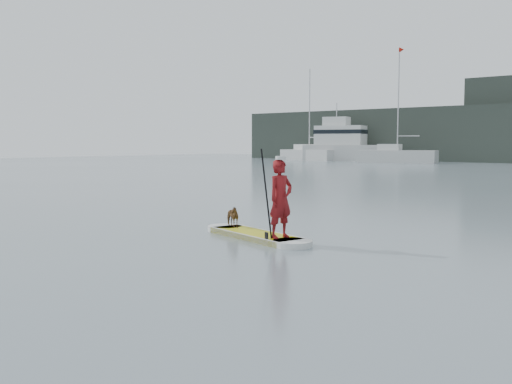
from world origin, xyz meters
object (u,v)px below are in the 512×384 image
Objects in this scene: sailboat_a at (309,154)px; sailboat_b at (397,155)px; dog at (231,216)px; paddleboard at (256,235)px; motor_yacht_b at (345,144)px; paddler at (281,199)px.

sailboat_b reaches higher than sailboat_a.
dog is 54.79m from sailboat_a.
dog is at bearing 180.00° from paddleboard.
paddleboard is 1.03m from dog.
sailboat_a is (-28.62, 46.72, 0.38)m from dog.
sailboat_b reaches higher than dog.
motor_yacht_b is at bearing 48.83° from dog.
paddler is at bearing -83.98° from dog.
paddler is 0.14× the size of sailboat_b.
paddler is 56.16m from sailboat_a.
motor_yacht_b is (-25.45, 48.29, 1.81)m from paddleboard.
motor_yacht_b is (-7.60, 2.65, 1.05)m from sailboat_b.
paddler is (0.83, -0.23, 0.86)m from paddleboard.
sailboat_a is at bearing 44.04° from paddler.
sailboat_b is (-16.90, 45.37, 0.45)m from dog.
paddleboard is at bearing 85.50° from paddler.
sailboat_b is (-18.67, 45.87, -0.10)m from paddler.
dog is at bearing -74.76° from motor_yacht_b.
dog is 0.06× the size of motor_yacht_b.
motor_yacht_b is at bearing 149.75° from sailboat_b.
paddleboard is 0.30× the size of sailboat_a.
sailboat_a is at bearing -174.35° from motor_yacht_b.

